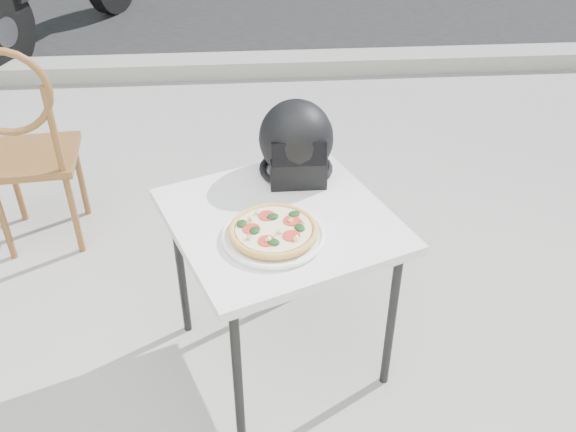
{
  "coord_description": "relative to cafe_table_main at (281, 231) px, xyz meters",
  "views": [
    {
      "loc": [
        0.5,
        -1.59,
        1.94
      ],
      "look_at": [
        0.62,
        0.1,
        0.72
      ],
      "focal_mm": 40.0,
      "sensor_mm": 36.0,
      "label": 1
    }
  ],
  "objects": [
    {
      "name": "curb",
      "position": [
        -0.6,
        2.83,
        -0.55
      ],
      "size": [
        30.0,
        0.25,
        0.12
      ],
      "primitive_type": "cube",
      "color": "gray",
      "rests_on": "ground"
    },
    {
      "name": "plate",
      "position": [
        -0.03,
        -0.12,
        0.07
      ],
      "size": [
        0.39,
        0.39,
        0.02
      ],
      "rotation": [
        0.0,
        0.0,
        -0.17
      ],
      "color": "white",
      "rests_on": "cafe_table_main"
    },
    {
      "name": "pizza",
      "position": [
        -0.03,
        -0.12,
        0.09
      ],
      "size": [
        0.37,
        0.37,
        0.04
      ],
      "rotation": [
        0.0,
        0.0,
        0.35
      ],
      "color": "gold",
      "rests_on": "plate"
    },
    {
      "name": "helmet",
      "position": [
        0.08,
        0.28,
        0.19
      ],
      "size": [
        0.28,
        0.29,
        0.28
      ],
      "rotation": [
        0.0,
        0.0,
        0.0
      ],
      "color": "black",
      "rests_on": "cafe_table_main"
    },
    {
      "name": "cafe_chair_main",
      "position": [
        -1.08,
        0.8,
        -0.04
      ],
      "size": [
        0.43,
        0.43,
        1.03
      ],
      "rotation": [
        0.0,
        0.0,
        3.23
      ],
      "color": "brown",
      "rests_on": "ground"
    },
    {
      "name": "cafe_table_main",
      "position": [
        0.0,
        0.0,
        0.0
      ],
      "size": [
        0.92,
        0.92,
        0.67
      ],
      "rotation": [
        0.0,
        0.0,
        0.38
      ],
      "color": "silver",
      "rests_on": "ground"
    },
    {
      "name": "ground",
      "position": [
        -0.6,
        -0.17,
        -0.61
      ],
      "size": [
        80.0,
        80.0,
        0.0
      ],
      "primitive_type": "plane",
      "color": "gray",
      "rests_on": "ground"
    }
  ]
}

